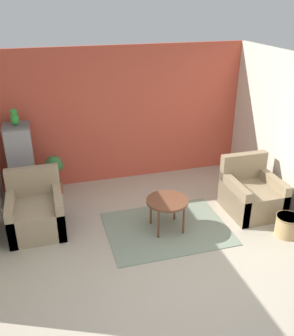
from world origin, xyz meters
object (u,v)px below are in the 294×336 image
Objects in this scene: armchair_right at (251,195)px; birdcage at (22,164)px; coffee_table at (167,203)px; parrot at (14,117)px; armchair_left at (36,213)px; wicker_basket at (287,225)px; potted_plant at (54,170)px.

birdcage reaches higher than armchair_right.
coffee_table is 2.23× the size of parrot.
armchair_left is at bearing -80.48° from birdcage.
coffee_table is 1.73× the size of wicker_basket.
wicker_basket is at bearing -30.83° from parrot.
armchair_right is 1.23× the size of potted_plant.
potted_plant is (0.52, 0.05, -1.03)m from parrot.
wicker_basket is (3.55, -1.19, -0.12)m from armchair_left.
coffee_table is 0.46× the size of birdcage.
parrot is 4.53m from wicker_basket.
birdcage is 1.87× the size of potted_plant.
armchair_right is at bearing -6.87° from armchair_left.
parrot is (-2.06, 1.57, 1.03)m from coffee_table.
armchair_right is 2.46× the size of wicker_basket.
birdcage reaches higher than wicker_basket.
armchair_left reaches higher than coffee_table.
wicker_basket is at bearing -30.80° from birdcage.
wicker_basket is at bearing -78.51° from armchair_right.
parrot is at bearing 158.02° from armchair_right.
armchair_right is at bearing 101.49° from wicker_basket.
wicker_basket is (0.16, -0.78, -0.12)m from armchair_right.
coffee_table is 0.71× the size of armchair_left.
potted_plant is at bearing 144.64° from wicker_basket.
armchair_left is 3.16× the size of parrot.
birdcage is at bearing 99.52° from armchair_left.
coffee_table reaches higher than wicker_basket.
parrot is at bearing -174.54° from potted_plant.
parrot is 0.78× the size of wicker_basket.
potted_plant is at bearing 72.07° from armchair_left.
armchair_left reaches higher than wicker_basket.
coffee_table is 1.81m from wicker_basket.
potted_plant is at bearing 5.72° from birdcage.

